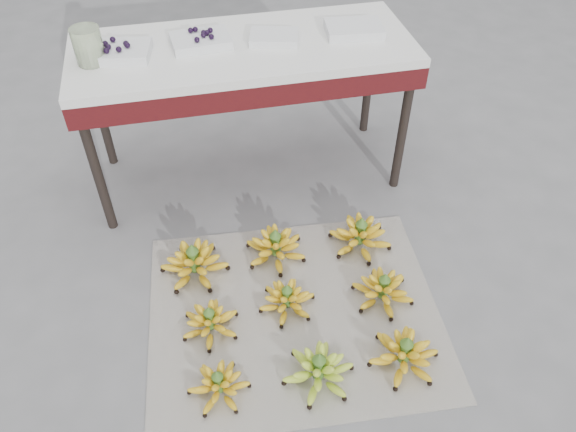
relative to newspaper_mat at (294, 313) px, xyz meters
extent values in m
plane|color=slate|center=(0.11, 0.04, 0.00)|extent=(60.00, 60.00, 0.00)
cube|color=white|center=(0.00, 0.00, 0.00)|extent=(1.32, 1.14, 0.01)
ellipsoid|color=yellow|center=(-0.37, -0.30, 0.04)|extent=(0.29, 0.29, 0.07)
ellipsoid|color=yellow|center=(-0.37, -0.30, 0.07)|extent=(0.20, 0.20, 0.05)
ellipsoid|color=yellow|center=(-0.37, -0.30, 0.10)|extent=(0.13, 0.13, 0.04)
cylinder|color=#3C6420|center=(-0.37, -0.30, 0.07)|extent=(0.04, 0.04, 0.10)
cone|color=#3C6420|center=(-0.37, -0.30, 0.13)|extent=(0.05, 0.05, 0.03)
ellipsoid|color=#83B435|center=(0.02, -0.33, 0.04)|extent=(0.31, 0.31, 0.08)
ellipsoid|color=#83B435|center=(0.02, -0.33, 0.08)|extent=(0.22, 0.22, 0.06)
ellipsoid|color=#83B435|center=(0.02, -0.33, 0.12)|extent=(0.14, 0.14, 0.05)
cylinder|color=#3C6420|center=(0.02, -0.33, 0.08)|extent=(0.05, 0.05, 0.11)
cone|color=#3C6420|center=(0.02, -0.33, 0.15)|extent=(0.05, 0.05, 0.04)
ellipsoid|color=yellow|center=(0.37, -0.33, 0.04)|extent=(0.36, 0.36, 0.08)
ellipsoid|color=yellow|center=(0.37, -0.33, 0.08)|extent=(0.26, 0.26, 0.06)
ellipsoid|color=yellow|center=(0.37, -0.33, 0.12)|extent=(0.17, 0.17, 0.05)
cylinder|color=#3C6420|center=(0.37, -0.33, 0.08)|extent=(0.05, 0.05, 0.11)
cone|color=#3C6420|center=(0.37, -0.33, 0.15)|extent=(0.05, 0.05, 0.04)
ellipsoid|color=yellow|center=(-0.36, -0.01, 0.04)|extent=(0.28, 0.28, 0.07)
ellipsoid|color=yellow|center=(-0.36, -0.01, 0.07)|extent=(0.20, 0.20, 0.05)
ellipsoid|color=yellow|center=(-0.36, -0.01, 0.10)|extent=(0.13, 0.13, 0.05)
cylinder|color=#3C6420|center=(-0.36, -0.01, 0.07)|extent=(0.04, 0.04, 0.10)
cone|color=#3C6420|center=(-0.36, -0.01, 0.14)|extent=(0.05, 0.05, 0.04)
ellipsoid|color=yellow|center=(-0.02, 0.04, 0.04)|extent=(0.32, 0.32, 0.07)
ellipsoid|color=yellow|center=(-0.02, 0.04, 0.07)|extent=(0.23, 0.23, 0.05)
ellipsoid|color=yellow|center=(-0.02, 0.04, 0.10)|extent=(0.15, 0.15, 0.05)
cylinder|color=#3C6420|center=(-0.02, 0.04, 0.07)|extent=(0.04, 0.04, 0.10)
cone|color=#3C6420|center=(-0.02, 0.04, 0.14)|extent=(0.05, 0.05, 0.04)
ellipsoid|color=yellow|center=(0.40, -0.01, 0.04)|extent=(0.33, 0.33, 0.08)
ellipsoid|color=yellow|center=(0.40, -0.01, 0.08)|extent=(0.23, 0.23, 0.06)
ellipsoid|color=yellow|center=(0.40, -0.01, 0.11)|extent=(0.15, 0.15, 0.05)
cylinder|color=#3C6420|center=(0.40, -0.01, 0.08)|extent=(0.04, 0.04, 0.11)
cone|color=#3C6420|center=(0.40, -0.01, 0.15)|extent=(0.05, 0.05, 0.04)
ellipsoid|color=yellow|center=(-0.40, 0.32, 0.05)|extent=(0.39, 0.39, 0.09)
ellipsoid|color=yellow|center=(-0.40, 0.32, 0.09)|extent=(0.27, 0.27, 0.07)
ellipsoid|color=yellow|center=(-0.40, 0.32, 0.13)|extent=(0.18, 0.18, 0.06)
cylinder|color=#3C6420|center=(-0.40, 0.32, 0.09)|extent=(0.05, 0.05, 0.12)
cone|color=#3C6420|center=(-0.40, 0.32, 0.17)|extent=(0.06, 0.06, 0.05)
ellipsoid|color=yellow|center=(-0.01, 0.35, 0.05)|extent=(0.36, 0.36, 0.09)
ellipsoid|color=yellow|center=(-0.01, 0.35, 0.08)|extent=(0.25, 0.25, 0.06)
ellipsoid|color=yellow|center=(-0.01, 0.35, 0.12)|extent=(0.16, 0.16, 0.05)
cylinder|color=#3C6420|center=(-0.01, 0.35, 0.08)|extent=(0.05, 0.05, 0.12)
cone|color=#3C6420|center=(-0.01, 0.35, 0.16)|extent=(0.06, 0.06, 0.04)
ellipsoid|color=yellow|center=(0.40, 0.33, 0.05)|extent=(0.40, 0.40, 0.09)
ellipsoid|color=yellow|center=(0.40, 0.33, 0.09)|extent=(0.28, 0.28, 0.07)
ellipsoid|color=yellow|center=(0.40, 0.33, 0.12)|extent=(0.18, 0.18, 0.06)
cylinder|color=#3C6420|center=(0.40, 0.33, 0.09)|extent=(0.05, 0.05, 0.12)
cone|color=#3C6420|center=(0.40, 0.33, 0.16)|extent=(0.06, 0.06, 0.04)
cylinder|color=black|center=(-0.78, 0.73, 0.36)|extent=(0.05, 0.05, 0.73)
cylinder|color=black|center=(0.72, 0.73, 0.36)|extent=(0.05, 0.05, 0.73)
cylinder|color=black|center=(-0.78, 1.26, 0.36)|extent=(0.05, 0.05, 0.73)
cylinder|color=black|center=(0.72, 1.26, 0.36)|extent=(0.05, 0.05, 0.73)
cube|color=#460E0D|center=(-0.03, 1.00, 0.67)|extent=(1.61, 0.64, 0.11)
cube|color=silver|center=(-0.03, 1.00, 0.75)|extent=(1.61, 0.64, 0.04)
cube|color=silver|center=(-0.59, 1.00, 0.79)|extent=(0.31, 0.25, 0.04)
sphere|color=black|center=(-0.58, 0.95, 0.83)|extent=(0.03, 0.03, 0.03)
sphere|color=black|center=(-0.63, 0.95, 0.83)|extent=(0.03, 0.03, 0.03)
sphere|color=black|center=(-0.55, 1.00, 0.83)|extent=(0.03, 0.03, 0.03)
sphere|color=black|center=(-0.64, 1.02, 0.83)|extent=(0.03, 0.03, 0.03)
sphere|color=black|center=(-0.61, 1.05, 0.83)|extent=(0.03, 0.03, 0.03)
sphere|color=black|center=(-0.54, 0.98, 0.83)|extent=(0.03, 0.03, 0.03)
sphere|color=black|center=(-0.66, 0.96, 0.83)|extent=(0.03, 0.03, 0.03)
sphere|color=black|center=(-0.63, 0.98, 0.83)|extent=(0.03, 0.03, 0.03)
cube|color=silver|center=(-0.22, 1.03, 0.79)|extent=(0.28, 0.22, 0.04)
sphere|color=black|center=(-0.17, 0.99, 0.82)|extent=(0.03, 0.03, 0.03)
sphere|color=black|center=(-0.20, 1.04, 0.82)|extent=(0.03, 0.03, 0.03)
sphere|color=black|center=(-0.17, 1.06, 0.82)|extent=(0.03, 0.03, 0.03)
sphere|color=black|center=(-0.24, 0.98, 0.82)|extent=(0.03, 0.03, 0.03)
sphere|color=black|center=(-0.23, 1.08, 0.82)|extent=(0.03, 0.03, 0.03)
sphere|color=black|center=(-0.18, 1.03, 0.82)|extent=(0.03, 0.03, 0.03)
sphere|color=black|center=(-0.26, 1.08, 0.82)|extent=(0.03, 0.03, 0.03)
sphere|color=black|center=(-0.24, 0.97, 0.82)|extent=(0.03, 0.03, 0.03)
sphere|color=black|center=(-0.20, 1.01, 0.82)|extent=(0.03, 0.03, 0.03)
cube|color=silver|center=(0.12, 1.00, 0.79)|extent=(0.26, 0.21, 0.04)
cube|color=silver|center=(0.51, 0.99, 0.79)|extent=(0.29, 0.22, 0.04)
cylinder|color=beige|center=(-0.70, 0.97, 0.85)|extent=(0.15, 0.15, 0.16)
camera|label=1|loc=(-0.34, -1.43, 2.00)|focal=35.00mm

